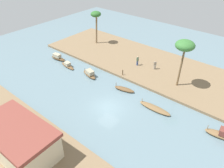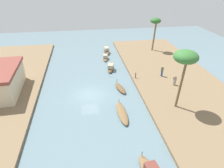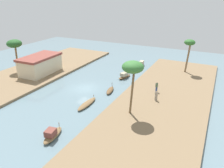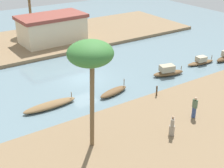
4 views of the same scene
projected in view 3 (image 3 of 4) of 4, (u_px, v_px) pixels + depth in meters
river_water at (85, 88)px, 38.32m from camera, size 72.97×72.97×0.00m
riverbank_left at (162, 103)px, 32.64m from camera, size 45.76×13.21×0.40m
riverbank_right at (28, 75)px, 43.84m from camera, size 45.76×13.21×0.40m
sampan_foreground at (110, 90)px, 36.91m from camera, size 3.33×1.57×1.08m
sampan_with_red_awning at (124, 76)px, 42.77m from camera, size 3.53×1.78×1.15m
sampan_upstream_small at (133, 69)px, 47.26m from camera, size 3.64×1.30×0.92m
sampan_open_hull at (52, 134)px, 25.07m from camera, size 3.62×1.72×1.24m
sampan_near_left_bank at (141, 64)px, 49.87m from camera, size 3.48×1.26×1.13m
sampan_downstream_large at (87, 104)px, 32.48m from camera, size 4.65×1.14×0.88m
person_on_near_bank at (156, 96)px, 32.94m from camera, size 0.56×0.56×1.55m
person_by_mooring at (157, 87)px, 35.74m from camera, size 0.35×0.39×1.75m
mooring_post at (132, 85)px, 37.62m from camera, size 0.14×0.14×0.92m
palm_tree_left_near at (133, 68)px, 27.20m from camera, size 2.76×2.76×7.31m
palm_tree_left_far at (189, 44)px, 42.92m from camera, size 2.11×2.11×6.70m
palm_tree_right_tall at (14, 44)px, 44.02m from camera, size 2.99×2.99×6.46m
riverside_building at (40, 64)px, 43.90m from camera, size 8.72×5.12×3.55m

